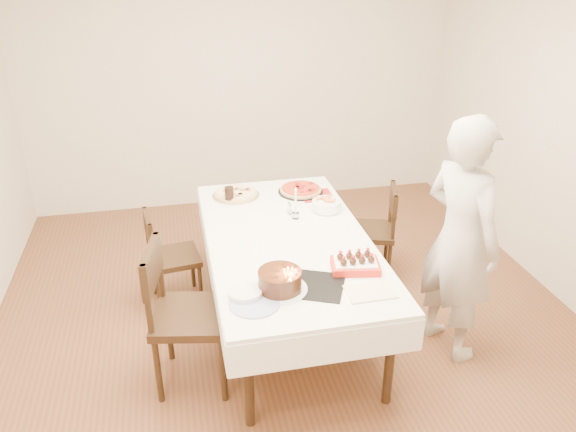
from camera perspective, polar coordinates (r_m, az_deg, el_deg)
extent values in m
plane|color=brown|center=(4.34, 0.46, -11.65)|extent=(5.00, 5.00, 0.00)
cube|color=beige|center=(6.04, -4.84, 13.53)|extent=(4.50, 0.04, 2.70)
cube|color=white|center=(4.22, 0.00, -6.70)|extent=(1.89, 2.42, 0.75)
imported|color=beige|center=(3.92, 17.08, -2.37)|extent=(0.59, 0.73, 1.73)
cylinder|color=beige|center=(4.69, -5.32, 2.25)|extent=(0.42, 0.42, 0.04)
cylinder|color=red|center=(4.75, 1.29, 2.68)|extent=(0.46, 0.46, 0.04)
cube|color=#B21E1E|center=(4.70, 2.93, 2.08)|extent=(0.26, 0.26, 0.01)
cylinder|color=white|center=(4.42, 3.94, 1.11)|extent=(0.25, 0.25, 0.07)
cylinder|color=white|center=(4.25, 0.78, 1.34)|extent=(0.06, 0.06, 0.26)
cylinder|color=black|center=(4.56, -5.99, 2.13)|extent=(0.08, 0.08, 0.14)
cylinder|color=#32180C|center=(3.42, -0.84, -6.60)|extent=(0.45, 0.45, 0.13)
cube|color=black|center=(3.49, 2.88, -7.11)|extent=(0.44, 0.44, 0.01)
cylinder|color=#321C0D|center=(3.38, 0.23, -6.60)|extent=(0.15, 0.15, 0.14)
cube|color=beige|center=(3.46, 8.35, -7.71)|extent=(0.30, 0.20, 0.02)
cylinder|color=white|center=(3.40, -4.37, -7.80)|extent=(0.26, 0.26, 0.04)
cylinder|color=white|center=(3.33, -3.42, -8.84)|extent=(0.37, 0.37, 0.01)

